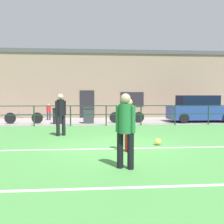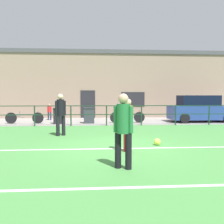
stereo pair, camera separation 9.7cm
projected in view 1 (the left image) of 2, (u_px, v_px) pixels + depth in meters
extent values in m
cube|color=#478C42|center=(117.00, 148.00, 8.30)|extent=(60.00, 44.00, 0.04)
cube|color=white|center=(118.00, 149.00, 8.05)|extent=(36.00, 0.11, 0.00)
cube|color=white|center=(137.00, 187.00, 4.64)|extent=(36.00, 0.11, 0.00)
cube|color=gray|center=(104.00, 121.00, 16.76)|extent=(48.00, 5.00, 0.02)
cylinder|color=#193823|center=(34.00, 116.00, 13.91)|extent=(0.07, 0.07, 1.15)
cylinder|color=#193823|center=(71.00, 116.00, 14.07)|extent=(0.07, 0.07, 1.15)
cylinder|color=#193823|center=(106.00, 116.00, 14.23)|extent=(0.07, 0.07, 1.15)
cylinder|color=#193823|center=(141.00, 115.00, 14.40)|extent=(0.07, 0.07, 1.15)
cylinder|color=#193823|center=(175.00, 115.00, 14.56)|extent=(0.07, 0.07, 1.15)
cylinder|color=#193823|center=(208.00, 115.00, 14.72)|extent=(0.07, 0.07, 1.15)
cube|color=#193823|center=(106.00, 106.00, 14.20)|extent=(36.00, 0.04, 0.04)
cube|color=#193823|center=(106.00, 114.00, 14.23)|extent=(36.00, 0.04, 0.04)
cube|color=gray|center=(102.00, 86.00, 20.28)|extent=(28.00, 2.40, 4.88)
cube|color=#232328|center=(87.00, 104.00, 19.07)|extent=(1.10, 0.04, 2.10)
cube|color=#232328|center=(132.00, 99.00, 19.32)|extent=(1.80, 0.04, 1.10)
cube|color=#4C4C51|center=(102.00, 54.00, 20.11)|extent=(28.00, 2.56, 0.30)
cylinder|color=black|center=(58.00, 126.00, 10.54)|extent=(0.15, 0.15, 0.84)
cylinder|color=black|center=(64.00, 126.00, 10.71)|extent=(0.15, 0.15, 0.84)
cylinder|color=black|center=(61.00, 108.00, 10.58)|extent=(0.31, 0.31, 0.70)
sphere|color=beige|center=(60.00, 97.00, 10.55)|extent=(0.24, 0.24, 0.24)
cylinder|color=black|center=(57.00, 108.00, 10.46)|extent=(0.11, 0.11, 0.62)
cylinder|color=black|center=(65.00, 108.00, 10.69)|extent=(0.11, 0.11, 0.62)
cylinder|color=red|center=(131.00, 140.00, 7.44)|extent=(0.14, 0.14, 0.76)
cylinder|color=red|center=(127.00, 139.00, 7.66)|extent=(0.14, 0.14, 0.76)
cylinder|color=gold|center=(129.00, 116.00, 7.51)|extent=(0.28, 0.28, 0.63)
sphere|color=tan|center=(129.00, 102.00, 7.48)|extent=(0.22, 0.22, 0.22)
cylinder|color=gold|center=(131.00, 117.00, 7.35)|extent=(0.10, 0.10, 0.56)
cylinder|color=gold|center=(126.00, 116.00, 7.66)|extent=(0.10, 0.10, 0.56)
cylinder|color=black|center=(131.00, 151.00, 5.77)|extent=(0.15, 0.15, 0.83)
cylinder|color=black|center=(120.00, 150.00, 5.87)|extent=(0.15, 0.15, 0.83)
cylinder|color=#237038|center=(125.00, 119.00, 5.77)|extent=(0.31, 0.31, 0.68)
sphere|color=tan|center=(126.00, 99.00, 5.74)|extent=(0.23, 0.23, 0.23)
cylinder|color=#237038|center=(133.00, 120.00, 5.70)|extent=(0.11, 0.11, 0.61)
cylinder|color=#237038|center=(118.00, 119.00, 5.85)|extent=(0.11, 0.11, 0.61)
sphere|color=#E5E04C|center=(158.00, 142.00, 8.61)|extent=(0.23, 0.23, 0.23)
cylinder|color=#232D4C|center=(50.00, 116.00, 17.36)|extent=(0.10, 0.10, 0.53)
cylinder|color=#232D4C|center=(48.00, 116.00, 17.38)|extent=(0.10, 0.10, 0.53)
cylinder|color=red|center=(49.00, 109.00, 17.34)|extent=(0.20, 0.20, 0.44)
sphere|color=tan|center=(49.00, 105.00, 17.32)|extent=(0.15, 0.15, 0.15)
cylinder|color=red|center=(50.00, 109.00, 17.33)|extent=(0.07, 0.07, 0.39)
cylinder|color=red|center=(47.00, 109.00, 17.35)|extent=(0.07, 0.07, 0.39)
cube|color=#28428E|center=(200.00, 112.00, 16.24)|extent=(4.03, 1.69, 0.87)
cube|color=black|center=(197.00, 101.00, 16.18)|extent=(2.42, 1.42, 0.66)
cylinder|color=black|center=(184.00, 118.00, 15.34)|extent=(0.60, 0.18, 0.60)
cylinder|color=black|center=(175.00, 116.00, 16.96)|extent=(0.60, 0.18, 0.60)
cylinder|color=black|center=(214.00, 116.00, 17.18)|extent=(0.60, 0.18, 0.60)
cylinder|color=black|center=(115.00, 117.00, 15.49)|extent=(0.67, 0.04, 0.67)
cylinder|color=black|center=(139.00, 117.00, 15.61)|extent=(0.67, 0.04, 0.67)
cube|color=maroon|center=(127.00, 114.00, 15.54)|extent=(1.16, 0.04, 0.04)
cube|color=maroon|center=(121.00, 116.00, 15.51)|extent=(0.72, 0.03, 0.24)
cylinder|color=maroon|center=(123.00, 112.00, 15.51)|extent=(0.03, 0.03, 0.20)
cylinder|color=maroon|center=(139.00, 113.00, 15.59)|extent=(0.03, 0.03, 0.28)
cylinder|color=black|center=(10.00, 118.00, 14.98)|extent=(0.67, 0.04, 0.67)
cylinder|color=black|center=(37.00, 118.00, 15.11)|extent=(0.67, 0.04, 0.67)
cube|color=#4C5156|center=(24.00, 114.00, 15.03)|extent=(1.23, 0.04, 0.04)
cube|color=#4C5156|center=(17.00, 116.00, 15.01)|extent=(0.77, 0.03, 0.24)
cylinder|color=#4C5156|center=(19.00, 113.00, 15.00)|extent=(0.03, 0.03, 0.20)
cylinder|color=#4C5156|center=(37.00, 113.00, 15.09)|extent=(0.03, 0.03, 0.28)
cube|color=black|center=(58.00, 117.00, 15.01)|extent=(0.53, 0.44, 0.87)
cube|color=black|center=(58.00, 109.00, 14.98)|extent=(0.56, 0.47, 0.08)
cube|color=#33383D|center=(89.00, 116.00, 15.30)|extent=(0.63, 0.53, 0.89)
cube|color=#282C30|center=(89.00, 108.00, 15.27)|extent=(0.67, 0.57, 0.08)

